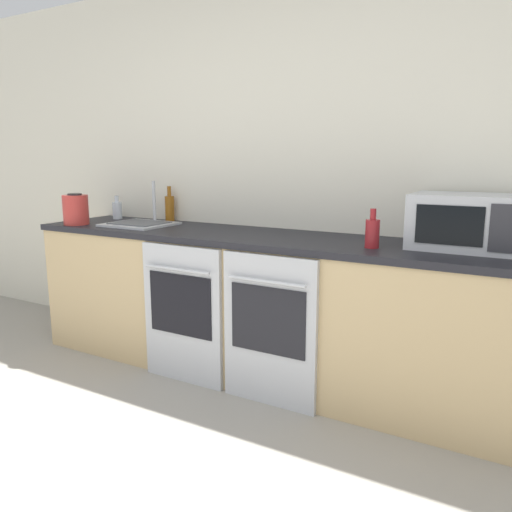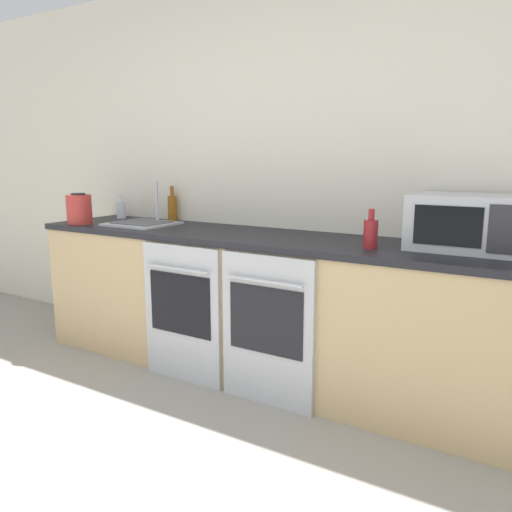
{
  "view_description": "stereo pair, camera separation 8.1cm",
  "coord_description": "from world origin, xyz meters",
  "px_view_note": "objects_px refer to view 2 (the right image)",
  "views": [
    {
      "loc": [
        1.49,
        -0.65,
        1.38
      ],
      "look_at": [
        -0.03,
        2.03,
        0.78
      ],
      "focal_mm": 35.0,
      "sensor_mm": 36.0,
      "label": 1
    },
    {
      "loc": [
        1.56,
        -0.61,
        1.38
      ],
      "look_at": [
        -0.03,
        2.03,
        0.78
      ],
      "focal_mm": 35.0,
      "sensor_mm": 36.0,
      "label": 2
    }
  ],
  "objects_px": {
    "oven_right": "(267,330)",
    "bottle_amber": "(172,207)",
    "oven_left": "(182,313)",
    "sink": "(143,222)",
    "microwave": "(464,222)",
    "kettle": "(79,209)",
    "bottle_red": "(371,233)",
    "bottle_clear": "(121,209)"
  },
  "relations": [
    {
      "from": "oven_right",
      "to": "bottle_amber",
      "type": "relative_size",
      "value": 3.3
    },
    {
      "from": "oven_left",
      "to": "sink",
      "type": "relative_size",
      "value": 1.96
    },
    {
      "from": "oven_right",
      "to": "bottle_amber",
      "type": "bearing_deg",
      "value": 152.54
    },
    {
      "from": "oven_left",
      "to": "oven_right",
      "type": "xyz_separation_m",
      "value": [
        0.61,
        0.0,
        0.0
      ]
    },
    {
      "from": "oven_right",
      "to": "sink",
      "type": "xyz_separation_m",
      "value": [
        -1.21,
        0.33,
        0.49
      ]
    },
    {
      "from": "microwave",
      "to": "sink",
      "type": "relative_size",
      "value": 1.2
    },
    {
      "from": "oven_right",
      "to": "kettle",
      "type": "distance_m",
      "value": 1.74
    },
    {
      "from": "bottle_amber",
      "to": "bottle_red",
      "type": "xyz_separation_m",
      "value": [
        1.67,
        -0.38,
        -0.02
      ]
    },
    {
      "from": "bottle_amber",
      "to": "bottle_red",
      "type": "height_order",
      "value": "bottle_amber"
    },
    {
      "from": "sink",
      "to": "bottle_red",
      "type": "bearing_deg",
      "value": -3.09
    },
    {
      "from": "microwave",
      "to": "bottle_amber",
      "type": "xyz_separation_m",
      "value": [
        -2.09,
        0.17,
        -0.04
      ]
    },
    {
      "from": "bottle_red",
      "to": "oven_right",
      "type": "bearing_deg",
      "value": -154.58
    },
    {
      "from": "bottle_clear",
      "to": "microwave",
      "type": "bearing_deg",
      "value": -1.85
    },
    {
      "from": "bottle_amber",
      "to": "sink",
      "type": "bearing_deg",
      "value": -97.21
    },
    {
      "from": "bottle_clear",
      "to": "bottle_red",
      "type": "height_order",
      "value": "bottle_red"
    },
    {
      "from": "oven_right",
      "to": "bottle_amber",
      "type": "xyz_separation_m",
      "value": [
        -1.18,
        0.61,
        0.58
      ]
    },
    {
      "from": "oven_left",
      "to": "bottle_red",
      "type": "distance_m",
      "value": 1.25
    },
    {
      "from": "oven_left",
      "to": "microwave",
      "type": "bearing_deg",
      "value": 16.31
    },
    {
      "from": "oven_right",
      "to": "bottle_red",
      "type": "xyz_separation_m",
      "value": [
        0.49,
        0.23,
        0.56
      ]
    },
    {
      "from": "oven_left",
      "to": "bottle_amber",
      "type": "distance_m",
      "value": 1.02
    },
    {
      "from": "oven_right",
      "to": "bottle_clear",
      "type": "xyz_separation_m",
      "value": [
        -1.63,
        0.53,
        0.54
      ]
    },
    {
      "from": "oven_left",
      "to": "kettle",
      "type": "distance_m",
      "value": 1.19
    },
    {
      "from": "bottle_clear",
      "to": "kettle",
      "type": "distance_m",
      "value": 0.4
    },
    {
      "from": "bottle_amber",
      "to": "bottle_clear",
      "type": "bearing_deg",
      "value": -169.62
    },
    {
      "from": "bottle_clear",
      "to": "kettle",
      "type": "bearing_deg",
      "value": -91.0
    },
    {
      "from": "bottle_amber",
      "to": "bottle_red",
      "type": "relative_size",
      "value": 1.26
    },
    {
      "from": "bottle_red",
      "to": "sink",
      "type": "relative_size",
      "value": 0.47
    },
    {
      "from": "oven_right",
      "to": "kettle",
      "type": "relative_size",
      "value": 3.9
    },
    {
      "from": "microwave",
      "to": "kettle",
      "type": "relative_size",
      "value": 2.39
    },
    {
      "from": "oven_left",
      "to": "oven_right",
      "type": "relative_size",
      "value": 1.0
    },
    {
      "from": "oven_left",
      "to": "bottle_red",
      "type": "bearing_deg",
      "value": 12.02
    },
    {
      "from": "kettle",
      "to": "bottle_clear",
      "type": "bearing_deg",
      "value": 89.0
    },
    {
      "from": "bottle_clear",
      "to": "bottle_amber",
      "type": "bearing_deg",
      "value": 10.38
    },
    {
      "from": "bottle_red",
      "to": "kettle",
      "type": "height_order",
      "value": "kettle"
    },
    {
      "from": "bottle_clear",
      "to": "sink",
      "type": "height_order",
      "value": "sink"
    },
    {
      "from": "microwave",
      "to": "bottle_red",
      "type": "relative_size",
      "value": 2.54
    },
    {
      "from": "microwave",
      "to": "sink",
      "type": "bearing_deg",
      "value": -176.79
    },
    {
      "from": "bottle_amber",
      "to": "kettle",
      "type": "relative_size",
      "value": 1.18
    },
    {
      "from": "bottle_red",
      "to": "sink",
      "type": "xyz_separation_m",
      "value": [
        -1.7,
        0.09,
        -0.07
      ]
    },
    {
      "from": "bottle_red",
      "to": "oven_left",
      "type": "bearing_deg",
      "value": -167.98
    },
    {
      "from": "bottle_clear",
      "to": "kettle",
      "type": "relative_size",
      "value": 0.82
    },
    {
      "from": "oven_right",
      "to": "bottle_clear",
      "type": "height_order",
      "value": "bottle_clear"
    }
  ]
}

